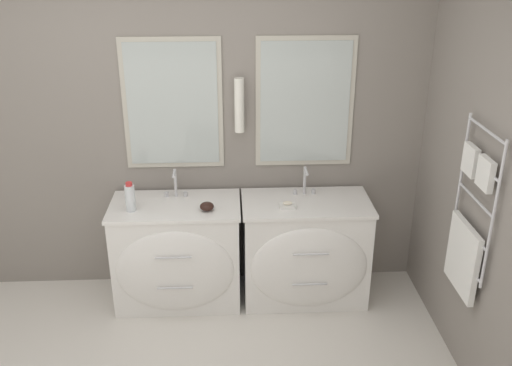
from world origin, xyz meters
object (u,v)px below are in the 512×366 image
(vanity_left, at_px, (177,253))
(vanity_right, at_px, (305,250))
(amenity_bowl, at_px, (207,206))
(toiletry_bottle, at_px, (130,197))

(vanity_left, distance_m, vanity_right, 0.97)
(vanity_left, xyz_separation_m, amenity_bowl, (0.24, -0.08, 0.42))
(vanity_left, xyz_separation_m, vanity_right, (0.97, 0.00, 0.00))
(vanity_left, height_order, vanity_right, same)
(vanity_left, relative_size, vanity_right, 1.00)
(toiletry_bottle, height_order, amenity_bowl, toiletry_bottle)
(vanity_left, distance_m, toiletry_bottle, 0.58)
(amenity_bowl, bearing_deg, vanity_right, 5.93)
(vanity_right, relative_size, toiletry_bottle, 4.37)
(vanity_right, relative_size, amenity_bowl, 9.44)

